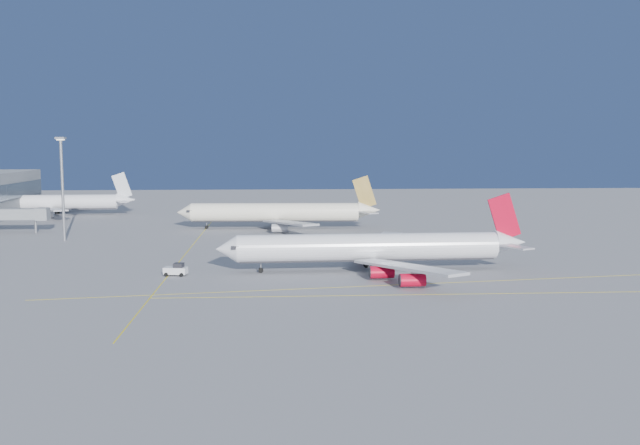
{
  "coord_description": "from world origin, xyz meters",
  "views": [
    {
      "loc": [
        -19.62,
        -127.68,
        24.92
      ],
      "look_at": [
        -9.83,
        30.69,
        7.0
      ],
      "focal_mm": 40.0,
      "sensor_mm": 36.0,
      "label": 1
    }
  ],
  "objects_px": {
    "airliner_etihad": "(279,212)",
    "pushback_tug": "(176,270)",
    "light_mast": "(62,180)",
    "airliner_third": "(54,202)",
    "airliner_virgin": "(375,248)"
  },
  "relations": [
    {
      "from": "airliner_etihad",
      "to": "pushback_tug",
      "type": "distance_m",
      "value": 75.01
    },
    {
      "from": "airliner_third",
      "to": "light_mast",
      "type": "bearing_deg",
      "value": -74.0
    },
    {
      "from": "airliner_virgin",
      "to": "airliner_etihad",
      "type": "relative_size",
      "value": 1.04
    },
    {
      "from": "airliner_third",
      "to": "light_mast",
      "type": "relative_size",
      "value": 2.09
    },
    {
      "from": "airliner_virgin",
      "to": "pushback_tug",
      "type": "xyz_separation_m",
      "value": [
        -37.88,
        -2.76,
        -3.44
      ]
    },
    {
      "from": "airliner_virgin",
      "to": "light_mast",
      "type": "height_order",
      "value": "light_mast"
    },
    {
      "from": "airliner_etihad",
      "to": "pushback_tug",
      "type": "relative_size",
      "value": 12.94
    },
    {
      "from": "airliner_third",
      "to": "pushback_tug",
      "type": "relative_size",
      "value": 12.04
    },
    {
      "from": "airliner_virgin",
      "to": "airliner_third",
      "type": "xyz_separation_m",
      "value": [
        -94.9,
        112.19,
        -0.1
      ]
    },
    {
      "from": "airliner_third",
      "to": "light_mast",
      "type": "xyz_separation_m",
      "value": [
        22.17,
        -65.44,
        11.02
      ]
    },
    {
      "from": "light_mast",
      "to": "pushback_tug",
      "type": "bearing_deg",
      "value": -54.86
    },
    {
      "from": "airliner_virgin",
      "to": "airliner_etihad",
      "type": "bearing_deg",
      "value": 102.58
    },
    {
      "from": "airliner_etihad",
      "to": "airliner_third",
      "type": "xyz_separation_m",
      "value": [
        -76.76,
        42.68,
        -0.23
      ]
    },
    {
      "from": "airliner_etihad",
      "to": "airliner_third",
      "type": "bearing_deg",
      "value": 152.94
    },
    {
      "from": "light_mast",
      "to": "airliner_virgin",
      "type": "bearing_deg",
      "value": -32.73
    }
  ]
}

